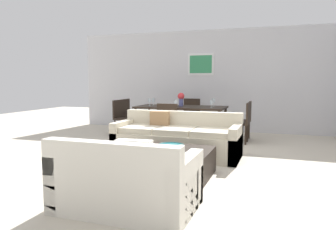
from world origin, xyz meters
TOP-DOWN VIEW (x-y plane):
  - ground_plane at (0.00, 0.00)m, footprint 18.00×18.00m
  - back_wall_unit at (0.29, 3.53)m, footprint 8.40×0.09m
  - sofa_beige at (-0.04, 0.34)m, footprint 2.24×0.90m
  - loveseat_white at (0.19, -2.20)m, footprint 1.43×0.90m
  - coffee_table at (0.17, -0.91)m, footprint 1.29×0.99m
  - decorative_bowl at (0.26, -0.93)m, footprint 0.37×0.37m
  - candle_jar at (0.42, -0.92)m, footprint 0.08×0.08m
  - apple_on_coffee_table at (-0.15, -0.94)m, footprint 0.07×0.07m
  - dining_table at (-0.52, 2.14)m, footprint 2.09×0.96m
  - dining_chair_right_far at (0.93, 2.36)m, footprint 0.44×0.44m
  - dining_chair_right_near at (0.93, 1.93)m, footprint 0.44×0.44m
  - dining_chair_left_near at (-1.97, 1.93)m, footprint 0.44×0.44m
  - dining_chair_head at (-0.52, 3.03)m, footprint 0.44×0.44m
  - dining_chair_left_far at (-1.97, 2.36)m, footprint 0.44×0.44m
  - dining_chair_foot at (-0.52, 1.25)m, footprint 0.44×0.44m
  - wine_glass_foot at (-0.52, 1.72)m, footprint 0.08×0.08m
  - wine_glass_left_far at (-1.27, 2.26)m, footprint 0.07×0.07m
  - wine_glass_right_near at (0.23, 2.02)m, footprint 0.06×0.06m
  - wine_glass_right_far at (0.23, 2.26)m, footprint 0.08×0.08m
  - wine_glass_left_near at (-1.27, 2.02)m, footprint 0.07×0.07m
  - centerpiece_vase at (-0.53, 2.18)m, footprint 0.16×0.16m

SIDE VIEW (x-z plane):
  - ground_plane at x=0.00m, z-range 0.00..0.00m
  - coffee_table at x=0.17m, z-range 0.00..0.38m
  - sofa_beige at x=-0.04m, z-range -0.10..0.68m
  - loveseat_white at x=0.19m, z-range -0.10..0.68m
  - apple_on_coffee_table at x=-0.15m, z-range 0.38..0.45m
  - candle_jar at x=0.42m, z-range 0.38..0.46m
  - decorative_bowl at x=0.26m, z-range 0.38..0.47m
  - dining_chair_right_far at x=0.93m, z-range 0.06..0.94m
  - dining_chair_right_near at x=0.93m, z-range 0.06..0.94m
  - dining_chair_left_near at x=-1.97m, z-range 0.06..0.94m
  - dining_chair_head at x=-0.52m, z-range 0.06..0.94m
  - dining_chair_left_far at x=-1.97m, z-range 0.06..0.94m
  - dining_chair_foot at x=-0.52m, z-range 0.06..0.94m
  - dining_table at x=-0.52m, z-range 0.31..1.06m
  - wine_glass_right_near at x=0.23m, z-range 0.78..0.95m
  - wine_glass_foot at x=-0.52m, z-range 0.78..0.95m
  - wine_glass_left_far at x=-1.27m, z-range 0.78..0.96m
  - wine_glass_left_near at x=-1.27m, z-range 0.79..0.97m
  - wine_glass_right_far at x=0.23m, z-range 0.79..0.98m
  - centerpiece_vase at x=-0.53m, z-range 0.78..1.10m
  - back_wall_unit at x=0.29m, z-range 0.00..2.70m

